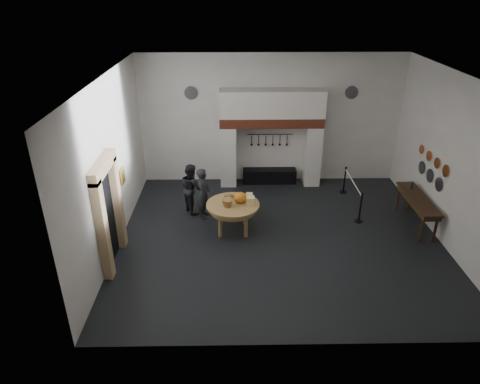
{
  "coord_description": "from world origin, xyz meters",
  "views": [
    {
      "loc": [
        -1.29,
        -10.32,
        6.59
      ],
      "look_at": [
        -1.12,
        0.21,
        1.35
      ],
      "focal_mm": 32.0,
      "sensor_mm": 36.0,
      "label": 1
    }
  ],
  "objects_px": {
    "work_table": "(233,205)",
    "barrier_post_far": "(345,180)",
    "iron_range": "(269,176)",
    "visitor_near": "(204,193)",
    "visitor_far": "(192,188)",
    "side_table": "(418,199)",
    "barrier_post_near": "(360,209)"
  },
  "relations": [
    {
      "from": "side_table",
      "to": "iron_range",
      "type": "bearing_deg",
      "value": 143.27
    },
    {
      "from": "work_table",
      "to": "barrier_post_far",
      "type": "height_order",
      "value": "barrier_post_far"
    },
    {
      "from": "visitor_far",
      "to": "barrier_post_far",
      "type": "distance_m",
      "value": 5.26
    },
    {
      "from": "barrier_post_far",
      "to": "visitor_near",
      "type": "bearing_deg",
      "value": -160.97
    },
    {
      "from": "visitor_near",
      "to": "barrier_post_far",
      "type": "distance_m",
      "value": 4.99
    },
    {
      "from": "iron_range",
      "to": "barrier_post_far",
      "type": "relative_size",
      "value": 2.11
    },
    {
      "from": "work_table",
      "to": "visitor_near",
      "type": "bearing_deg",
      "value": 137.28
    },
    {
      "from": "barrier_post_near",
      "to": "work_table",
      "type": "bearing_deg",
      "value": -173.46
    },
    {
      "from": "work_table",
      "to": "barrier_post_far",
      "type": "distance_m",
      "value": 4.55
    },
    {
      "from": "visitor_near",
      "to": "barrier_post_near",
      "type": "bearing_deg",
      "value": -85.27
    },
    {
      "from": "work_table",
      "to": "side_table",
      "type": "height_order",
      "value": "side_table"
    },
    {
      "from": "work_table",
      "to": "barrier_post_near",
      "type": "xyz_separation_m",
      "value": [
        3.82,
        0.44,
        -0.39
      ]
    },
    {
      "from": "iron_range",
      "to": "side_table",
      "type": "xyz_separation_m",
      "value": [
        4.1,
        -3.06,
        0.62
      ]
    },
    {
      "from": "iron_range",
      "to": "visitor_far",
      "type": "bearing_deg",
      "value": -141.22
    },
    {
      "from": "visitor_near",
      "to": "barrier_post_far",
      "type": "xyz_separation_m",
      "value": [
        4.7,
        1.62,
        -0.36
      ]
    },
    {
      "from": "iron_range",
      "to": "visitor_far",
      "type": "distance_m",
      "value": 3.38
    },
    {
      "from": "iron_range",
      "to": "visitor_far",
      "type": "xyz_separation_m",
      "value": [
        -2.6,
        -2.09,
        0.54
      ]
    },
    {
      "from": "work_table",
      "to": "visitor_near",
      "type": "relative_size",
      "value": 0.95
    },
    {
      "from": "visitor_far",
      "to": "iron_range",
      "type": "bearing_deg",
      "value": -79.98
    },
    {
      "from": "visitor_near",
      "to": "visitor_far",
      "type": "height_order",
      "value": "visitor_near"
    },
    {
      "from": "barrier_post_far",
      "to": "side_table",
      "type": "bearing_deg",
      "value": -53.84
    },
    {
      "from": "iron_range",
      "to": "work_table",
      "type": "height_order",
      "value": "work_table"
    },
    {
      "from": "iron_range",
      "to": "barrier_post_near",
      "type": "distance_m",
      "value": 3.81
    },
    {
      "from": "visitor_near",
      "to": "visitor_far",
      "type": "xyz_separation_m",
      "value": [
        -0.4,
        0.4,
        -0.01
      ]
    },
    {
      "from": "work_table",
      "to": "visitor_near",
      "type": "height_order",
      "value": "visitor_near"
    },
    {
      "from": "side_table",
      "to": "visitor_near",
      "type": "bearing_deg",
      "value": 174.85
    },
    {
      "from": "side_table",
      "to": "barrier_post_near",
      "type": "relative_size",
      "value": 2.44
    },
    {
      "from": "iron_range",
      "to": "visitor_far",
      "type": "height_order",
      "value": "visitor_far"
    },
    {
      "from": "side_table",
      "to": "barrier_post_far",
      "type": "distance_m",
      "value": 2.75
    },
    {
      "from": "work_table",
      "to": "barrier_post_far",
      "type": "relative_size",
      "value": 1.7
    },
    {
      "from": "barrier_post_far",
      "to": "iron_range",
      "type": "bearing_deg",
      "value": 160.82
    },
    {
      "from": "visitor_far",
      "to": "work_table",
      "type": "bearing_deg",
      "value": -162.2
    }
  ]
}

